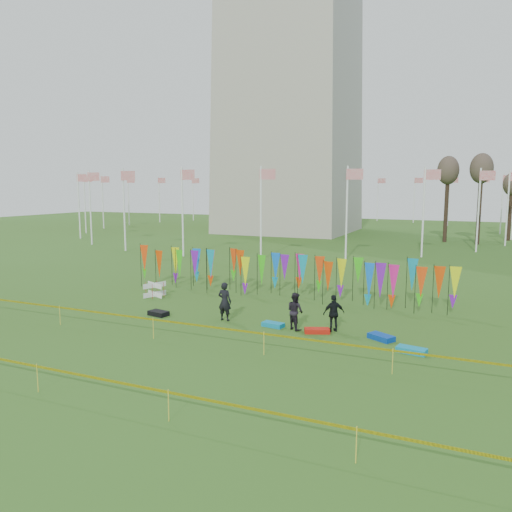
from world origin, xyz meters
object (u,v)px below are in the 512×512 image
at_px(kite_bag_blue, 381,337).
at_px(kite_bag_black, 158,313).
at_px(kite_bag_turquoise, 273,325).
at_px(kite_bag_teal, 412,350).
at_px(kite_bag_red, 317,331).
at_px(person_right, 334,313).
at_px(box_kite, 155,290).
at_px(person_left, 225,301).
at_px(person_mid, 295,311).

height_order(kite_bag_blue, kite_bag_black, kite_bag_black).
xyz_separation_m(kite_bag_turquoise, kite_bag_teal, (6.16, -1.18, 0.01)).
bearing_deg(kite_bag_red, person_right, 41.54).
bearing_deg(kite_bag_black, person_right, 5.69).
height_order(box_kite, person_left, person_left).
relative_size(kite_bag_turquoise, kite_bag_red, 0.90).
distance_m(person_left, kite_bag_red, 4.66).
xyz_separation_m(box_kite, person_mid, (9.55, -2.94, 0.41)).
distance_m(box_kite, kite_bag_teal, 15.24).
bearing_deg(box_kite, person_left, -25.53).
height_order(person_right, kite_bag_turquoise, person_right).
height_order(box_kite, person_mid, person_mid).
xyz_separation_m(person_mid, kite_bag_red, (1.05, -0.12, -0.73)).
distance_m(kite_bag_blue, kite_bag_red, 2.72).
bearing_deg(person_left, kite_bag_blue, 179.79).
xyz_separation_m(box_kite, person_left, (6.01, -2.87, 0.50)).
bearing_deg(kite_bag_turquoise, kite_bag_black, -175.59).
distance_m(person_left, person_right, 5.19).
height_order(person_mid, kite_bag_red, person_mid).
distance_m(kite_bag_red, kite_bag_teal, 4.20).
bearing_deg(person_mid, kite_bag_black, 35.87).
bearing_deg(person_left, kite_bag_teal, 172.03).
bearing_deg(person_right, kite_bag_turquoise, -25.86).
bearing_deg(person_mid, kite_bag_teal, -160.90).
bearing_deg(kite_bag_teal, person_mid, 166.98).
distance_m(person_mid, kite_bag_red, 1.29).
xyz_separation_m(kite_bag_turquoise, kite_bag_blue, (4.81, 0.01, 0.01)).
bearing_deg(person_left, kite_bag_black, 9.02).
bearing_deg(kite_bag_teal, person_left, 171.77).
xyz_separation_m(box_kite, kite_bag_teal, (14.67, -4.12, -0.32)).
height_order(kite_bag_red, kite_bag_black, kite_bag_black).
bearing_deg(person_mid, kite_bag_red, -154.53).
xyz_separation_m(kite_bag_blue, kite_bag_teal, (1.35, -1.19, -0.01)).
xyz_separation_m(kite_bag_blue, kite_bag_black, (-10.70, -0.46, 0.00)).
bearing_deg(kite_bag_teal, kite_bag_blue, 138.58).
distance_m(kite_bag_turquoise, kite_bag_teal, 6.28).
relative_size(kite_bag_turquoise, kite_bag_blue, 0.92).
distance_m(person_left, kite_bag_turquoise, 2.62).
distance_m(person_right, kite_bag_red, 1.06).
bearing_deg(person_right, box_kite, -47.15).
xyz_separation_m(kite_bag_red, kite_bag_black, (-7.99, -0.33, 0.02)).
relative_size(box_kite, person_left, 0.46).
height_order(person_left, kite_bag_turquoise, person_left).
bearing_deg(kite_bag_teal, kite_bag_red, 165.38).
xyz_separation_m(person_left, person_mid, (3.54, -0.07, -0.08)).
distance_m(box_kite, kite_bag_turquoise, 9.01).
relative_size(box_kite, kite_bag_turquoise, 0.87).
bearing_deg(person_left, kite_bag_red, 177.87).
bearing_deg(kite_bag_red, kite_bag_black, -177.62).
bearing_deg(box_kite, kite_bag_red, -16.12).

